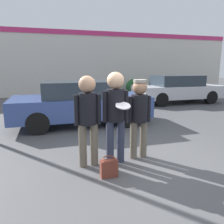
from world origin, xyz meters
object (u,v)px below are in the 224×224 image
person_middle_with_frisbee (116,109)px  handbag (109,168)px  person_left (88,114)px  parked_car_far (178,89)px  person_right (139,112)px  parked_car_near (80,102)px  shrub (134,87)px

person_middle_with_frisbee → handbag: bearing=-118.1°
person_left → handbag: size_ratio=4.99×
person_left → person_middle_with_frisbee: 0.54m
parked_car_far → handbag: parked_car_far is taller
person_left → parked_car_far: size_ratio=0.37×
person_right → parked_car_near: person_right is taller
person_right → shrub: person_right is taller
person_left → parked_car_near: size_ratio=0.39×
person_left → parked_car_near: person_left is taller
parked_car_near → parked_car_far: bearing=28.1°
person_middle_with_frisbee → shrub: person_middle_with_frisbee is taller
shrub → handbag: 11.89m
person_right → shrub: (4.02, 10.22, -0.44)m
person_middle_with_frisbee → person_left: bearing=178.9°
parked_car_near → handbag: size_ratio=12.69×
person_right → parked_car_far: person_right is taller
parked_car_far → handbag: bearing=-130.1°
person_right → shrub: size_ratio=1.53×
person_left → person_right: size_ratio=1.06×
parked_car_near → handbag: (-0.08, -3.77, -0.57)m
person_left → parked_car_near: bearing=84.1°
parked_car_near → parked_car_far: parked_car_far is taller
handbag → parked_car_far: bearing=49.9°
shrub → handbag: (-4.84, -10.85, -0.37)m
person_middle_with_frisbee → handbag: (-0.28, -0.53, -0.92)m
handbag → person_middle_with_frisbee: bearing=61.9°
person_left → handbag: (0.26, -0.54, -0.87)m
person_left → person_middle_with_frisbee: bearing=-1.1°
person_right → parked_car_near: size_ratio=0.37×
parked_car_far → shrub: parked_car_far is taller
person_right → handbag: person_right is taller
parked_car_near → shrub: bearing=56.1°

